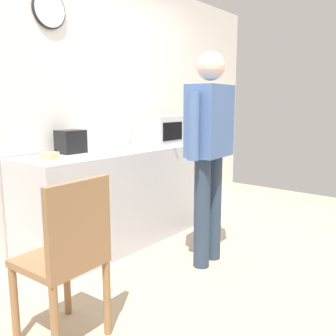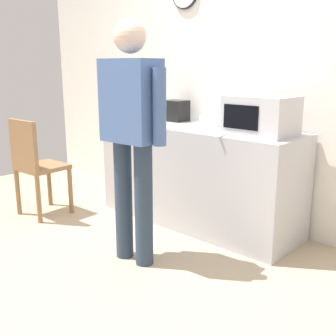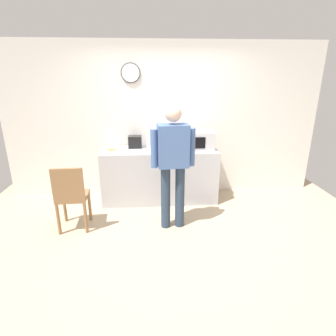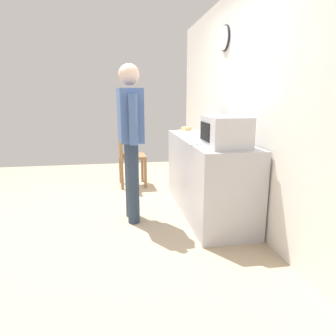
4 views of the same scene
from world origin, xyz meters
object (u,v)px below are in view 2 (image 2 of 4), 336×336
sandwich_plate (132,118)px  person_standing (132,126)px  salad_bowl (210,121)px  toaster (176,111)px  microwave (261,116)px  fork_utensil (222,136)px  spoon_utensil (145,116)px  wooden_chair (35,163)px

sandwich_plate → person_standing: person_standing is taller
salad_bowl → toaster: toaster is taller
microwave → fork_utensil: microwave is taller
fork_utensil → spoon_utensil: (-1.31, 0.44, 0.00)m
fork_utensil → microwave: bearing=54.5°
wooden_chair → microwave: bearing=25.9°
microwave → toaster: microwave is taller
toaster → wooden_chair: size_ratio=0.23×
spoon_utensil → person_standing: (1.00, -1.09, 0.11)m
salad_bowl → toaster: 0.46m
person_standing → microwave: bearing=61.7°
salad_bowl → fork_utensil: salad_bowl is taller
microwave → fork_utensil: size_ratio=2.94×
salad_bowl → spoon_utensil: bearing=175.7°
salad_bowl → spoon_utensil: 0.91m
microwave → person_standing: size_ratio=0.29×
toaster → spoon_utensil: toaster is taller
spoon_utensil → wooden_chair: size_ratio=0.18×
sandwich_plate → fork_utensil: size_ratio=1.58×
fork_utensil → spoon_utensil: size_ratio=1.00×
salad_bowl → wooden_chair: 1.69m
salad_bowl → toaster: size_ratio=0.89×
spoon_utensil → person_standing: 1.49m
fork_utensil → toaster: bearing=153.9°
salad_bowl → wooden_chair: bearing=-141.2°
microwave → sandwich_plate: size_ratio=1.86×
fork_utensil → person_standing: bearing=-115.2°
sandwich_plate → fork_utensil: sandwich_plate is taller
microwave → sandwich_plate: (-1.40, -0.07, -0.13)m
wooden_chair → salad_bowl: bearing=38.8°
microwave → toaster: (-1.03, 0.17, -0.05)m
sandwich_plate → toaster: toaster is taller
salad_bowl → spoon_utensil: size_ratio=1.15×
toaster → wooden_chair: 1.43m
fork_utensil → wooden_chair: 1.84m
sandwich_plate → spoon_utensil: bearing=107.7°
salad_bowl → fork_utensil: 0.55m
microwave → sandwich_plate: microwave is taller
salad_bowl → toaster: (-0.45, 0.04, 0.06)m
wooden_chair → sandwich_plate: bearing=61.3°
spoon_utensil → salad_bowl: bearing=-4.3°
salad_bowl → person_standing: person_standing is taller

